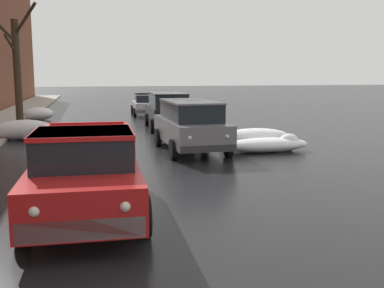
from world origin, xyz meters
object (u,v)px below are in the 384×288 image
Objects in this scene: bare_tree_far_down_block at (17,67)px; suv_grey_parked_kerbside_close at (190,124)px; sedan_silver_parked_far_down_block at (146,104)px; suv_black_parked_kerbside_mid at (168,109)px; pickup_truck_red_approaching_near_lane at (86,171)px.

suv_grey_parked_kerbside_close is at bearing -53.28° from bare_tree_far_down_block.
suv_black_parked_kerbside_mid is at bearing -89.07° from sedan_silver_parked_far_down_block.
pickup_truck_red_approaching_near_lane is 21.89m from sedan_silver_parked_far_down_block.
pickup_truck_red_approaching_near_lane is 1.14× the size of suv_grey_parked_kerbside_close.
bare_tree_far_down_block is 1.14× the size of pickup_truck_red_approaching_near_lane.
bare_tree_far_down_block reaches higher than suv_grey_parked_kerbside_close.
suv_black_parked_kerbside_mid is 7.84m from sedan_silver_parked_far_down_block.
suv_black_parked_kerbside_mid reaches higher than pickup_truck_red_approaching_near_lane.
bare_tree_far_down_block is 1.44× the size of sedan_silver_parked_far_down_block.
pickup_truck_red_approaching_near_lane is at bearing -117.78° from suv_grey_parked_kerbside_close.
bare_tree_far_down_block reaches higher than suv_black_parked_kerbside_mid.
bare_tree_far_down_block is at bearing 159.65° from suv_black_parked_kerbside_mid.
sedan_silver_parked_far_down_block is (0.21, 14.64, -0.24)m from suv_grey_parked_kerbside_close.
suv_grey_parked_kerbside_close is at bearing -92.80° from suv_black_parked_kerbside_mid.
pickup_truck_red_approaching_near_lane is 1.27× the size of sedan_silver_parked_far_down_block.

